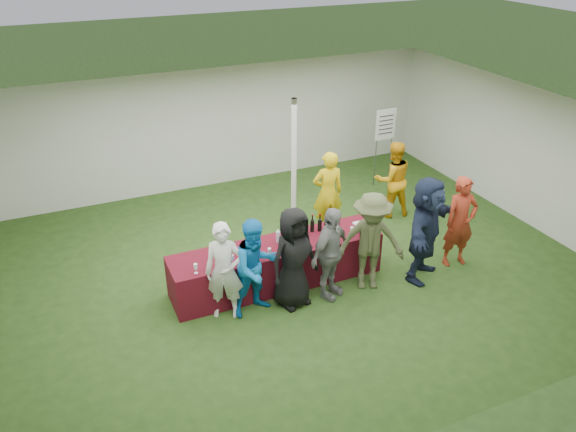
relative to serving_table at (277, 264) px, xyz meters
name	(u,v)px	position (x,y,z in m)	size (l,w,h in m)	color
ground	(296,267)	(0.49, 0.33, -0.38)	(60.00, 60.00, 0.00)	#284719
tent	(294,168)	(0.99, 1.53, 0.98)	(10.00, 10.00, 10.00)	white
serving_table	(277,264)	(0.00, 0.00, 0.00)	(3.60, 0.80, 0.75)	#5F091B
wine_bottles	(308,227)	(0.65, 0.15, 0.50)	(0.81, 0.13, 0.32)	black
wine_glasses	(256,253)	(-0.46, -0.26, 0.49)	(2.78, 0.13, 0.16)	silver
water_bottle	(278,237)	(0.06, 0.08, 0.48)	(0.07, 0.07, 0.23)	silver
bar_towel	(361,224)	(1.63, 0.05, 0.39)	(0.25, 0.18, 0.03)	white
dump_bucket	(366,228)	(1.56, -0.22, 0.46)	(0.26, 0.26, 0.18)	slate
wine_list_sign	(385,130)	(3.80, 2.76, 0.94)	(0.50, 0.03, 1.80)	slate
staff_pourer	(328,193)	(1.60, 1.28, 0.47)	(0.61, 0.40, 1.68)	yellow
staff_back	(393,179)	(3.14, 1.37, 0.43)	(0.78, 0.61, 1.61)	orange
customer_0	(224,271)	(-1.06, -0.47, 0.43)	(0.59, 0.39, 1.61)	silver
customer_1	(256,267)	(-0.58, -0.57, 0.43)	(0.78, 0.61, 1.61)	#1171BF
customer_2	(293,258)	(0.02, -0.61, 0.47)	(0.83, 0.54, 1.69)	black
customer_3	(330,254)	(0.64, -0.67, 0.43)	(0.94, 0.39, 1.60)	gray
customer_4	(371,242)	(1.36, -0.70, 0.49)	(1.12, 0.64, 1.73)	#464C2C
customer_5	(426,229)	(2.36, -0.80, 0.56)	(1.73, 0.55, 1.87)	#19223A
customer_6	(460,222)	(3.18, -0.70, 0.46)	(0.61, 0.40, 1.67)	maroon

